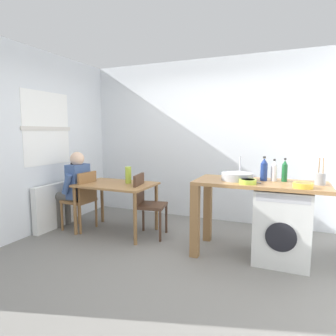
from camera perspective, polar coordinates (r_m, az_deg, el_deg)
The scene contains 20 objects.
ground_plane at distance 3.67m, azimuth -0.49°, elevation -17.03°, with size 5.46×5.46×0.00m, color slate.
wall_back at distance 5.00m, azimuth 7.52°, elevation 5.36°, with size 4.60×0.10×2.70m, color silver.
wall_window_side at distance 4.64m, azimuth -25.71°, elevation 4.61°, with size 0.12×3.80×2.70m.
radiator at distance 4.89m, azimuth -21.44°, elevation -6.97°, with size 0.10×0.80×0.70m, color white.
dining_table at distance 4.37m, azimuth -10.16°, elevation -4.29°, with size 1.10×0.76×0.74m.
chair_person_seat at distance 4.63m, azimuth -16.51°, elevation -5.53°, with size 0.42×0.42×0.90m.
chair_opposite at distance 4.19m, azimuth -4.33°, elevation -6.57°, with size 0.46×0.46×0.90m.
seated_person at distance 4.71m, azimuth -18.05°, elevation -3.36°, with size 0.51×0.52×1.20m.
kitchen_counter at distance 3.61m, azimuth 14.23°, elevation -4.89°, with size 1.50×0.68×0.92m.
washing_machine at distance 3.66m, azimuth 21.53°, elevation -10.39°, with size 0.60×0.61×0.86m.
sink_basin at distance 3.59m, azimuth 13.52°, elevation -1.65°, with size 0.38×0.38×0.09m, color #9EA0A5.
tap at distance 3.75m, azimuth 14.01°, elevation 0.18°, with size 0.02×0.02×0.28m, color #B2B2B7.
bottle_tall_green at distance 3.63m, azimuth 18.38°, elevation -0.32°, with size 0.08×0.08×0.29m.
bottle_squat_brown at distance 3.65m, azimuth 20.17°, elevation -0.58°, with size 0.07×0.07×0.26m.
bottle_clear_small at distance 3.65m, azimuth 22.00°, elevation -0.55°, with size 0.06×0.06×0.28m.
mixing_bowl at distance 3.37m, azimuth 15.46°, elevation -2.54°, with size 0.19×0.19×0.05m.
utensil_crock at distance 3.60m, azimuth 27.81°, elevation -1.86°, with size 0.11×0.11×0.30m.
colander at distance 3.33m, azimuth 25.07°, elevation -3.06°, with size 0.20×0.20×0.06m.
vase at distance 4.33m, azimuth -7.84°, elevation -1.38°, with size 0.09×0.09×0.25m, color #A8C63D.
scissors at distance 3.47m, azimuth 16.69°, elevation -2.74°, with size 0.15×0.06×0.01m.
Camera 1 is at (1.33, -3.07, 1.50)m, focal length 30.92 mm.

